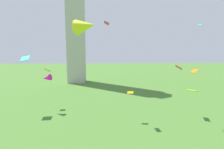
{
  "coord_description": "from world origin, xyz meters",
  "views": [
    {
      "loc": [
        -1.35,
        -1.5,
        9.74
      ],
      "look_at": [
        -0.27,
        21.8,
        6.43
      ],
      "focal_mm": 29.3,
      "sensor_mm": 36.0,
      "label": 1
    }
  ],
  "objects_px": {
    "kite_flying_3": "(107,23)",
    "kite_flying_9": "(130,92)",
    "kite_flying_5": "(86,26)",
    "kite_flying_10": "(47,70)",
    "kite_flying_8": "(179,67)",
    "kite_flying_4": "(192,90)",
    "kite_flying_11": "(25,58)",
    "kite_flying_7": "(200,25)",
    "kite_flying_0": "(195,71)",
    "kite_flying_1": "(47,78)"
  },
  "relations": [
    {
      "from": "kite_flying_3",
      "to": "kite_flying_9",
      "type": "height_order",
      "value": "kite_flying_3"
    },
    {
      "from": "kite_flying_5",
      "to": "kite_flying_10",
      "type": "distance_m",
      "value": 15.77
    },
    {
      "from": "kite_flying_5",
      "to": "kite_flying_8",
      "type": "xyz_separation_m",
      "value": [
        12.76,
        8.0,
        -4.89
      ]
    },
    {
      "from": "kite_flying_3",
      "to": "kite_flying_4",
      "type": "relative_size",
      "value": 1.1
    },
    {
      "from": "kite_flying_3",
      "to": "kite_flying_5",
      "type": "relative_size",
      "value": 0.4
    },
    {
      "from": "kite_flying_10",
      "to": "kite_flying_11",
      "type": "bearing_deg",
      "value": 50.56
    },
    {
      "from": "kite_flying_7",
      "to": "kite_flying_11",
      "type": "height_order",
      "value": "kite_flying_7"
    },
    {
      "from": "kite_flying_7",
      "to": "kite_flying_11",
      "type": "distance_m",
      "value": 27.43
    },
    {
      "from": "kite_flying_5",
      "to": "kite_flying_11",
      "type": "relative_size",
      "value": 1.46
    },
    {
      "from": "kite_flying_4",
      "to": "kite_flying_7",
      "type": "relative_size",
      "value": 0.78
    },
    {
      "from": "kite_flying_8",
      "to": "kite_flying_10",
      "type": "height_order",
      "value": "kite_flying_8"
    },
    {
      "from": "kite_flying_0",
      "to": "kite_flying_1",
      "type": "relative_size",
      "value": 0.64
    },
    {
      "from": "kite_flying_11",
      "to": "kite_flying_7",
      "type": "bearing_deg",
      "value": -102.37
    },
    {
      "from": "kite_flying_1",
      "to": "kite_flying_3",
      "type": "bearing_deg",
      "value": 94.16
    },
    {
      "from": "kite_flying_0",
      "to": "kite_flying_7",
      "type": "distance_m",
      "value": 9.69
    },
    {
      "from": "kite_flying_0",
      "to": "kite_flying_5",
      "type": "bearing_deg",
      "value": 157.07
    },
    {
      "from": "kite_flying_3",
      "to": "kite_flying_11",
      "type": "distance_m",
      "value": 13.44
    },
    {
      "from": "kite_flying_9",
      "to": "kite_flying_0",
      "type": "bearing_deg",
      "value": 4.0
    },
    {
      "from": "kite_flying_1",
      "to": "kite_flying_3",
      "type": "xyz_separation_m",
      "value": [
        9.32,
        -2.86,
        7.98
      ]
    },
    {
      "from": "kite_flying_5",
      "to": "kite_flying_10",
      "type": "relative_size",
      "value": 2.48
    },
    {
      "from": "kite_flying_0",
      "to": "kite_flying_1",
      "type": "distance_m",
      "value": 21.38
    },
    {
      "from": "kite_flying_8",
      "to": "kite_flying_11",
      "type": "distance_m",
      "value": 22.95
    },
    {
      "from": "kite_flying_10",
      "to": "kite_flying_7",
      "type": "bearing_deg",
      "value": 178.89
    },
    {
      "from": "kite_flying_1",
      "to": "kite_flying_8",
      "type": "bearing_deg",
      "value": 104.73
    },
    {
      "from": "kite_flying_4",
      "to": "kite_flying_9",
      "type": "height_order",
      "value": "kite_flying_4"
    },
    {
      "from": "kite_flying_8",
      "to": "kite_flying_7",
      "type": "bearing_deg",
      "value": 151.08
    },
    {
      "from": "kite_flying_0",
      "to": "kite_flying_5",
      "type": "xyz_separation_m",
      "value": [
        -13.34,
        -4.38,
        5.02
      ]
    },
    {
      "from": "kite_flying_1",
      "to": "kite_flying_9",
      "type": "distance_m",
      "value": 13.33
    },
    {
      "from": "kite_flying_5",
      "to": "kite_flying_7",
      "type": "relative_size",
      "value": 2.18
    },
    {
      "from": "kite_flying_0",
      "to": "kite_flying_5",
      "type": "relative_size",
      "value": 0.43
    },
    {
      "from": "kite_flying_5",
      "to": "kite_flying_11",
      "type": "bearing_deg",
      "value": 75.51
    },
    {
      "from": "kite_flying_1",
      "to": "kite_flying_4",
      "type": "xyz_separation_m",
      "value": [
        15.67,
        -14.96,
        1.31
      ]
    },
    {
      "from": "kite_flying_1",
      "to": "kite_flying_4",
      "type": "relative_size",
      "value": 1.88
    },
    {
      "from": "kite_flying_3",
      "to": "kite_flying_7",
      "type": "bearing_deg",
      "value": -79.99
    },
    {
      "from": "kite_flying_10",
      "to": "kite_flying_1",
      "type": "bearing_deg",
      "value": 106.34
    },
    {
      "from": "kite_flying_1",
      "to": "kite_flying_5",
      "type": "bearing_deg",
      "value": 56.07
    },
    {
      "from": "kite_flying_4",
      "to": "kite_flying_9",
      "type": "relative_size",
      "value": 1.07
    },
    {
      "from": "kite_flying_8",
      "to": "kite_flying_5",
      "type": "bearing_deg",
      "value": -29.44
    },
    {
      "from": "kite_flying_10",
      "to": "kite_flying_4",
      "type": "bearing_deg",
      "value": 136.55
    },
    {
      "from": "kite_flying_7",
      "to": "kite_flying_3",
      "type": "bearing_deg",
      "value": 158.35
    },
    {
      "from": "kite_flying_4",
      "to": "kite_flying_10",
      "type": "xyz_separation_m",
      "value": [
        -16.19,
        17.23,
        -0.36
      ]
    },
    {
      "from": "kite_flying_0",
      "to": "kite_flying_9",
      "type": "height_order",
      "value": "kite_flying_0"
    },
    {
      "from": "kite_flying_5",
      "to": "kite_flying_10",
      "type": "bearing_deg",
      "value": 61.55
    },
    {
      "from": "kite_flying_5",
      "to": "kite_flying_9",
      "type": "bearing_deg",
      "value": -12.83
    },
    {
      "from": "kite_flying_7",
      "to": "kite_flying_9",
      "type": "bearing_deg",
      "value": 169.0
    },
    {
      "from": "kite_flying_4",
      "to": "kite_flying_7",
      "type": "distance_m",
      "value": 18.76
    },
    {
      "from": "kite_flying_3",
      "to": "kite_flying_7",
      "type": "distance_m",
      "value": 15.03
    },
    {
      "from": "kite_flying_0",
      "to": "kite_flying_11",
      "type": "height_order",
      "value": "kite_flying_11"
    },
    {
      "from": "kite_flying_3",
      "to": "kite_flying_8",
      "type": "xyz_separation_m",
      "value": [
        10.59,
        0.6,
        -6.19
      ]
    },
    {
      "from": "kite_flying_4",
      "to": "kite_flying_5",
      "type": "xyz_separation_m",
      "value": [
        -8.52,
        4.71,
        5.37
      ]
    }
  ]
}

